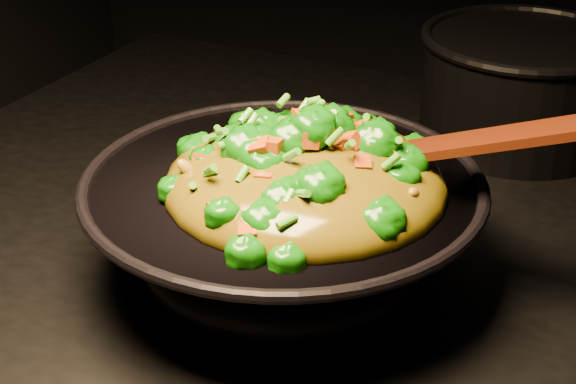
% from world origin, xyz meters
% --- Properties ---
extents(wok, '(0.38, 0.38, 0.10)m').
position_xyz_m(wok, '(-0.06, -0.12, 0.95)').
color(wok, black).
rests_on(wok, stovetop).
extents(stir_fry, '(0.31, 0.31, 0.09)m').
position_xyz_m(stir_fry, '(-0.04, -0.12, 1.05)').
color(stir_fry, '#105906').
rests_on(stir_fry, wok).
extents(spatula, '(0.29, 0.07, 0.12)m').
position_xyz_m(spatula, '(0.09, -0.07, 1.05)').
color(spatula, '#391108').
rests_on(spatula, wok).
extents(back_pot, '(0.28, 0.28, 0.14)m').
position_xyz_m(back_pot, '(0.06, 0.30, 0.97)').
color(back_pot, black).
rests_on(back_pot, stovetop).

